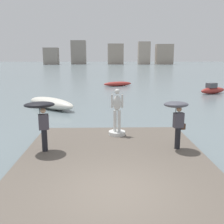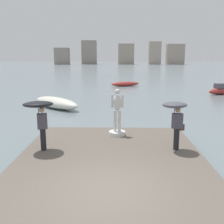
% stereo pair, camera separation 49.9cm
% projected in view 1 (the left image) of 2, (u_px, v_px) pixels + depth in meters
% --- Properties ---
extents(ground_plane, '(400.00, 400.00, 0.00)m').
position_uv_depth(ground_plane, '(107.00, 80.00, 46.60)').
color(ground_plane, slate).
extents(pier, '(6.93, 9.60, 0.40)m').
position_uv_depth(pier, '(114.00, 169.00, 9.17)').
color(pier, '#60564C').
rests_on(pier, ground).
extents(statue_white_figure, '(0.79, 0.79, 2.19)m').
position_uv_depth(statue_white_figure, '(117.00, 119.00, 12.39)').
color(statue_white_figure, silver).
rests_on(statue_white_figure, pier).
extents(onlooker_left, '(1.44, 1.45, 2.01)m').
position_uv_depth(onlooker_left, '(41.00, 111.00, 10.05)').
color(onlooker_left, black).
rests_on(onlooker_left, pier).
extents(onlooker_right, '(1.12, 1.13, 1.96)m').
position_uv_depth(onlooker_right, '(177.00, 112.00, 10.35)').
color(onlooker_right, black).
rests_on(onlooker_right, pier).
extents(boat_near, '(3.58, 2.44, 1.22)m').
position_uv_depth(boat_near, '(213.00, 90.00, 29.51)').
color(boat_near, '#9E2D28').
rests_on(boat_near, ground).
extents(boat_mid, '(4.27, 2.39, 0.64)m').
position_uv_depth(boat_mid, '(118.00, 84.00, 37.29)').
color(boat_mid, '#9E2D28').
rests_on(boat_mid, ground).
extents(boat_rightward, '(4.85, 4.63, 0.87)m').
position_uv_depth(boat_rightward, '(51.00, 103.00, 20.96)').
color(boat_rightward, silver).
rests_on(boat_rightward, ground).
extents(distant_skyline, '(72.89, 13.37, 13.48)m').
position_uv_depth(distant_skyline, '(111.00, 54.00, 151.22)').
color(distant_skyline, gray).
rests_on(distant_skyline, ground).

